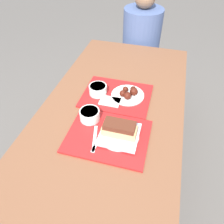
# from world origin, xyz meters

# --- Properties ---
(ground_plane) EXTENTS (12.00, 12.00, 0.00)m
(ground_plane) POSITION_xyz_m (0.00, 0.00, 0.00)
(ground_plane) COLOR #605B56
(picnic_table) EXTENTS (0.83, 1.83, 0.73)m
(picnic_table) POSITION_xyz_m (0.00, 0.00, 0.65)
(picnic_table) COLOR brown
(picnic_table) RESTS_ON ground_plane
(picnic_bench_far) EXTENTS (0.79, 0.28, 0.43)m
(picnic_bench_far) POSITION_xyz_m (0.00, 1.13, 0.36)
(picnic_bench_far) COLOR brown
(picnic_bench_far) RESTS_ON ground_plane
(tray_near) EXTENTS (0.42, 0.33, 0.01)m
(tray_near) POSITION_xyz_m (0.04, -0.14, 0.74)
(tray_near) COLOR red
(tray_near) RESTS_ON picnic_table
(tray_far) EXTENTS (0.42, 0.33, 0.01)m
(tray_far) POSITION_xyz_m (0.00, 0.19, 0.74)
(tray_far) COLOR red
(tray_far) RESTS_ON picnic_table
(bowl_coleslaw_near) EXTENTS (0.11, 0.11, 0.06)m
(bowl_coleslaw_near) POSITION_xyz_m (-0.09, -0.05, 0.78)
(bowl_coleslaw_near) COLOR white
(bowl_coleslaw_near) RESTS_ON tray_near
(brisket_sandwich_plate) EXTENTS (0.20, 0.20, 0.09)m
(brisket_sandwich_plate) POSITION_xyz_m (0.10, -0.13, 0.78)
(brisket_sandwich_plate) COLOR white
(brisket_sandwich_plate) RESTS_ON tray_near
(plastic_fork_near) EXTENTS (0.06, 0.17, 0.00)m
(plastic_fork_near) POSITION_xyz_m (-0.02, -0.18, 0.75)
(plastic_fork_near) COLOR white
(plastic_fork_near) RESTS_ON tray_near
(plastic_knife_near) EXTENTS (0.03, 0.17, 0.00)m
(plastic_knife_near) POSITION_xyz_m (0.00, -0.18, 0.75)
(plastic_knife_near) COLOR white
(plastic_knife_near) RESTS_ON tray_near
(condiment_packet) EXTENTS (0.04, 0.03, 0.01)m
(condiment_packet) POSITION_xyz_m (0.03, -0.07, 0.75)
(condiment_packet) COLOR teal
(condiment_packet) RESTS_ON tray_near
(bowl_coleslaw_far) EXTENTS (0.11, 0.11, 0.06)m
(bowl_coleslaw_far) POSITION_xyz_m (-0.12, 0.17, 0.78)
(bowl_coleslaw_far) COLOR white
(bowl_coleslaw_far) RESTS_ON tray_far
(wings_plate_far) EXTENTS (0.20, 0.20, 0.06)m
(wings_plate_far) POSITION_xyz_m (0.07, 0.20, 0.76)
(wings_plate_far) COLOR white
(wings_plate_far) RESTS_ON tray_far
(napkin_far) EXTENTS (0.12, 0.09, 0.01)m
(napkin_far) POSITION_xyz_m (-0.02, 0.11, 0.75)
(napkin_far) COLOR white
(napkin_far) RESTS_ON tray_far
(person_seated_across) EXTENTS (0.35, 0.35, 0.71)m
(person_seated_across) POSITION_xyz_m (-0.00, 1.13, 0.72)
(person_seated_across) COLOR #4C6093
(person_seated_across) RESTS_ON picnic_bench_far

